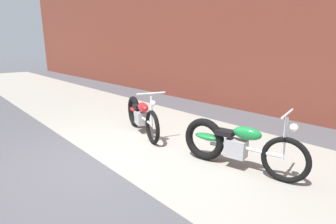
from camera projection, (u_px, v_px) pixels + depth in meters
ground_plane at (101, 163)px, 4.42m from camera, size 80.00×80.00×0.00m
sidewalk_slab at (177, 139)px, 5.55m from camera, size 36.00×3.50×0.01m
brick_building_wall at (270, 16)px, 7.12m from camera, size 36.00×0.50×5.37m
motorcycle_red at (140, 115)px, 5.92m from camera, size 1.93×0.86×1.03m
motorcycle_green at (232, 144)px, 4.17m from camera, size 1.99×0.68×1.03m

